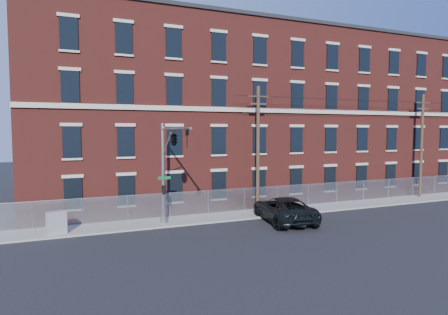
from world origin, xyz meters
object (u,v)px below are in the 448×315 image
Objects in this scene: utility_pole_near at (258,146)px; utility_cabinet at (56,223)px; pickup_truck at (284,209)px; traffic_signal_mast at (171,150)px.

utility_pole_near is 15.62m from utility_cabinet.
pickup_truck reaches higher than utility_cabinet.
utility_pole_near is (8.00, 3.42, -0.05)m from traffic_signal_mast.
traffic_signal_mast is 8.50m from utility_cabinet.
utility_pole_near reaches higher than utility_cabinet.
utility_cabinet is at bearing -174.63° from utility_pole_near.
utility_cabinet is (-15.19, 2.13, -0.07)m from pickup_truck.
pickup_truck is (8.30, -0.11, -4.48)m from traffic_signal_mast.
traffic_signal_mast is at bearing 7.89° from pickup_truck.
utility_cabinet is at bearing 0.68° from pickup_truck.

